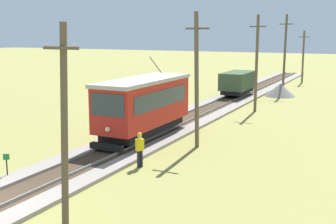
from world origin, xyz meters
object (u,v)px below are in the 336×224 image
Objects in this scene: utility_pole_distant at (303,56)px; trackside_signal_marker at (7,165)px; utility_pole_near_tram at (197,80)px; utility_pole_mid at (257,63)px; gravel_pile at (280,90)px; freight_car at (238,82)px; utility_pole_foreground at (64,125)px; utility_pole_far at (285,54)px; track_worker at (140,148)px; red_tram at (144,105)px.

trackside_signal_marker is (-5.68, -45.38, -2.83)m from utility_pole_distant.
utility_pole_near_tram is 13.02m from utility_pole_mid.
freight_car is at bearing -142.64° from gravel_pile.
utility_pole_near_tram reaches higher than trackside_signal_marker.
utility_pole_foreground is (3.71, -31.56, 2.02)m from freight_car.
utility_pole_far is (0.00, 24.48, 0.35)m from utility_pole_near_tram.
gravel_pile is 1.79× the size of track_worker.
red_tram is 13.22m from utility_pole_mid.
utility_pole_mid is at bearing 75.45° from trackside_signal_marker.
track_worker is at bearing -91.50° from utility_pole_distant.
red_tram reaches higher than track_worker.
gravel_pile is at bearing -89.00° from utility_pole_far.
utility_pole_far is at bearing -90.00° from utility_pole_distant.
red_tram is 9.66m from trackside_signal_marker.
utility_pole_foreground is 36.05m from utility_pole_far.
utility_pole_far is 12.07m from utility_pole_distant.
trackside_signal_marker is 0.66× the size of track_worker.
utility_pole_mid is at bearing 119.20° from track_worker.
utility_pole_distant is at bearing 77.35° from freight_car.
utility_pole_distant is (3.70, 36.05, 1.30)m from red_tram.
utility_pole_mid is 11.46m from utility_pole_far.
utility_pole_near_tram is (0.00, 11.55, 0.39)m from utility_pole_foreground.
utility_pole_mid is 1.18× the size of utility_pole_distant.
utility_pole_foreground is at bearing -25.44° from trackside_signal_marker.
utility_pole_foreground is at bearing -90.05° from gravel_pile.
utility_pole_distant is 2.13× the size of gravel_pile.
utility_pole_near_tram reaches higher than utility_pole_foreground.
utility_pole_near_tram reaches higher than freight_car.
red_tram is 1.23× the size of utility_pole_foreground.
utility_pole_far reaches higher than freight_car.
gravel_pile is at bearing -89.88° from utility_pole_distant.
red_tram is at bearing 78.07° from trackside_signal_marker.
utility_pole_near_tram is (3.70, -0.48, 1.78)m from red_tram.
utility_pole_far reaches higher than track_worker.
utility_pole_foreground is (3.70, -12.03, 1.39)m from red_tram.
gravel_pile is (0.03, -1.63, -3.64)m from utility_pole_far.
utility_pole_foreground is 1.02× the size of utility_pole_distant.
freight_car is 24.81m from track_worker.
track_worker reaches higher than gravel_pile.
utility_pole_far is (3.71, 4.48, 2.77)m from freight_car.
utility_pole_far reaches higher than gravel_pile.
gravel_pile is (0.03, 9.83, -3.43)m from utility_pole_mid.
red_tram is 4.14m from utility_pole_near_tram.
utility_pole_far is 34.01m from trackside_signal_marker.
utility_pole_far is at bearing 91.00° from gravel_pile.
trackside_signal_marker is at bearing -100.20° from gravel_pile.
utility_pole_far is (0.00, 11.46, 0.21)m from utility_pole_mid.
utility_pole_far is 2.65× the size of gravel_pile.
utility_pole_foreground is at bearing -72.89° from red_tram.
utility_pole_distant reaches higher than track_worker.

